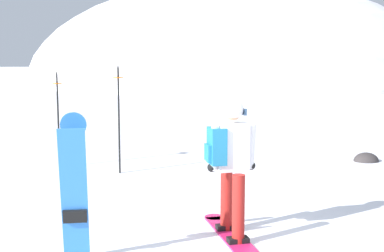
% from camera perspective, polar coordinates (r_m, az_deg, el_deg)
% --- Properties ---
extents(ridge_peak_main, '(36.51, 32.86, 17.98)m').
position_cam_1_polar(ridge_peak_main, '(46.88, 4.85, 4.76)').
color(ridge_peak_main, white).
rests_on(ridge_peak_main, ground).
extents(snowboarder_main, '(0.64, 1.83, 1.71)m').
position_cam_1_polar(snowboarder_main, '(6.21, 4.28, -4.30)').
color(snowboarder_main, '#D11E5B').
rests_on(snowboarder_main, ground).
extents(spare_snowboard, '(0.28, 0.37, 1.63)m').
position_cam_1_polar(spare_snowboard, '(5.59, -13.01, -6.78)').
color(spare_snowboard, blue).
rests_on(spare_snowboard, ground).
extents(piste_marker_near, '(0.20, 0.20, 1.96)m').
position_cam_1_polar(piste_marker_near, '(10.59, -14.72, 1.46)').
color(piste_marker_near, black).
rests_on(piste_marker_near, ground).
extents(piste_marker_far, '(0.20, 0.20, 2.10)m').
position_cam_1_polar(piste_marker_far, '(9.82, -8.17, 1.60)').
color(piste_marker_far, black).
rests_on(piste_marker_far, ground).
extents(rock_mid, '(0.54, 0.46, 0.38)m').
position_cam_1_polar(rock_mid, '(11.65, 18.85, -3.74)').
color(rock_mid, '#383333').
rests_on(rock_mid, ground).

